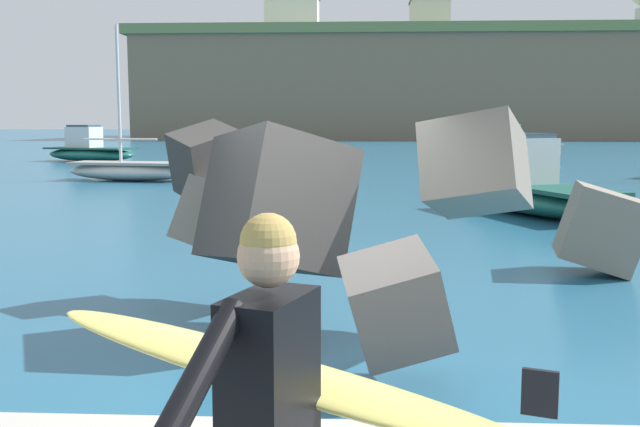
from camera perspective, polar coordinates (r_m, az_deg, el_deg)
name	(u,v)px	position (r m, az deg, el deg)	size (l,w,h in m)	color
ground_plane	(310,365)	(7.05, -0.81, -11.88)	(400.00, 400.00, 0.00)	#235B7A
surfer_with_board	(275,414)	(2.68, -3.58, -15.49)	(2.09, 1.46, 1.78)	black
boat_near_left	(506,150)	(41.07, 14.41, 4.85)	(6.66, 3.42, 2.28)	white
boat_near_centre	(527,189)	(19.21, 16.02, 1.90)	(3.80, 6.35, 2.01)	#1E6656
boat_near_right	(89,150)	(44.12, -17.70, 4.76)	(6.09, 3.80, 2.11)	#1E6656
boat_mid_left	(130,170)	(29.37, -14.72, 3.36)	(5.31, 2.36, 5.99)	beige
mooring_buoy_middle	(551,156)	(46.25, 17.70, 4.33)	(0.44, 0.44, 0.44)	silver
headland_bluff	(452,88)	(104.25, 10.33, 9.72)	(83.16, 33.06, 13.90)	#756651
station_building_west	(292,15)	(101.01, -2.20, 15.33)	(7.34, 5.61, 5.14)	silver
station_building_central	(429,17)	(102.40, 8.60, 15.03)	(5.25, 6.25, 4.72)	beige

